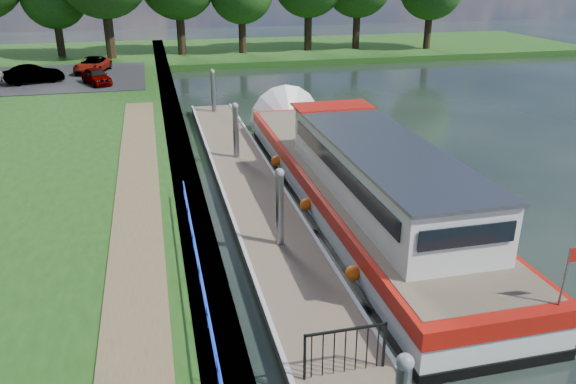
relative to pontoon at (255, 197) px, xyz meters
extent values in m
cube|color=#473D2D|center=(-2.55, 2.00, 0.20)|extent=(1.10, 90.00, 0.78)
cube|color=#194012|center=(12.00, 39.00, 0.12)|extent=(60.00, 18.00, 0.60)
cube|color=brown|center=(-4.40, -5.00, 0.62)|extent=(1.60, 40.00, 0.05)
cube|color=black|center=(-11.00, 25.00, 0.62)|extent=(14.00, 12.00, 0.06)
cube|color=#0C2DBF|center=(-2.75, -10.00, 1.29)|extent=(0.04, 18.00, 0.04)
cube|color=#0C2DBF|center=(-2.75, -10.00, 0.94)|extent=(0.03, 18.00, 0.03)
cylinder|color=#0C2DBF|center=(-2.75, -11.00, 0.95)|extent=(0.04, 0.04, 0.72)
cylinder|color=#0C2DBF|center=(-2.75, -9.00, 0.95)|extent=(0.04, 0.04, 0.72)
cylinder|color=#0C2DBF|center=(-2.75, -7.00, 0.95)|extent=(0.04, 0.04, 0.72)
cylinder|color=#0C2DBF|center=(-2.75, -5.00, 0.95)|extent=(0.04, 0.04, 0.72)
cylinder|color=#0C2DBF|center=(-2.75, -3.00, 0.95)|extent=(0.04, 0.04, 0.72)
cylinder|color=#0C2DBF|center=(-2.75, -1.00, 0.95)|extent=(0.04, 0.04, 0.72)
cube|color=brown|center=(0.00, 0.00, 0.10)|extent=(2.50, 30.00, 0.24)
cube|color=#9EA0A3|center=(0.00, -4.00, -0.13)|extent=(2.30, 5.00, 0.30)
cube|color=#9EA0A3|center=(0.00, 4.00, -0.13)|extent=(2.30, 5.00, 0.30)
cube|color=#9EA0A3|center=(0.00, 12.00, -0.13)|extent=(2.30, 5.00, 0.30)
cube|color=#9EA0A3|center=(1.19, 0.00, 0.25)|extent=(0.12, 30.00, 0.06)
cube|color=#9EA0A3|center=(-1.19, 0.00, 0.25)|extent=(0.12, 30.00, 0.06)
sphere|color=gray|center=(0.00, -13.50, 2.62)|extent=(0.30, 0.30, 0.30)
cylinder|color=gray|center=(0.00, -4.50, 0.92)|extent=(0.26, 0.26, 3.40)
sphere|color=gray|center=(0.00, -4.50, 2.62)|extent=(0.30, 0.30, 0.30)
cylinder|color=gray|center=(0.00, 4.50, 0.92)|extent=(0.26, 0.26, 3.40)
sphere|color=gray|center=(0.00, 4.50, 2.62)|extent=(0.30, 0.30, 0.30)
cylinder|color=gray|center=(0.00, 13.50, 0.92)|extent=(0.26, 0.26, 3.40)
sphere|color=gray|center=(0.00, 13.50, 2.62)|extent=(0.30, 0.30, 0.30)
cube|color=black|center=(-0.90, -10.80, 0.80)|extent=(0.05, 0.05, 1.15)
cube|color=black|center=(0.90, -10.80, 0.80)|extent=(0.05, 0.05, 1.15)
cube|color=black|center=(0.00, -10.80, 1.34)|extent=(1.85, 0.05, 0.05)
cube|color=black|center=(-0.75, -10.80, 0.80)|extent=(0.02, 0.02, 1.10)
cube|color=black|center=(-0.50, -10.80, 0.80)|extent=(0.02, 0.02, 1.10)
cube|color=black|center=(-0.25, -10.80, 0.80)|extent=(0.02, 0.02, 1.10)
cube|color=black|center=(0.00, -10.80, 0.80)|extent=(0.02, 0.02, 1.10)
cube|color=black|center=(0.25, -10.80, 0.80)|extent=(0.02, 0.02, 1.10)
cube|color=black|center=(0.50, -10.80, 0.80)|extent=(0.02, 0.02, 1.10)
cube|color=black|center=(0.75, -10.80, 0.80)|extent=(0.02, 0.02, 1.10)
cube|color=black|center=(3.60, -1.21, -0.16)|extent=(4.00, 20.00, 0.55)
cube|color=silver|center=(3.60, -1.21, 0.44)|extent=(3.96, 19.90, 0.65)
cube|color=#A9140B|center=(3.60, -1.21, 1.00)|extent=(4.04, 20.00, 0.48)
cube|color=brown|center=(3.60, -1.21, 1.24)|extent=(3.68, 19.20, 0.04)
cone|color=silver|center=(3.60, 9.19, 0.37)|extent=(4.00, 1.50, 4.00)
cube|color=silver|center=(3.60, -3.71, 2.12)|extent=(3.00, 11.00, 1.75)
cube|color=gray|center=(3.60, -3.71, 3.04)|extent=(3.10, 11.20, 0.10)
cube|color=black|center=(2.08, -3.71, 2.37)|extent=(0.04, 10.00, 0.55)
cube|color=black|center=(5.12, -3.71, 2.37)|extent=(0.04, 10.00, 0.55)
cube|color=black|center=(3.60, 1.84, 2.37)|extent=(2.60, 0.04, 0.55)
cube|color=black|center=(3.60, -9.26, 2.37)|extent=(2.60, 0.04, 0.55)
cube|color=#A9140B|center=(3.60, 1.49, 3.12)|extent=(3.20, 1.60, 0.06)
cylinder|color=gray|center=(5.10, -10.91, 1.97)|extent=(0.05, 0.05, 1.50)
sphere|color=orange|center=(1.48, -7.21, 0.47)|extent=(0.44, 0.44, 0.44)
sphere|color=orange|center=(1.48, -2.21, 0.47)|extent=(0.44, 0.44, 0.44)
sphere|color=orange|center=(1.48, 2.79, 0.47)|extent=(0.44, 0.44, 0.44)
imported|color=#594C47|center=(2.40, -7.21, 2.12)|extent=(0.46, 0.66, 1.72)
cylinder|color=#332316|center=(-11.50, 36.87, 1.97)|extent=(0.70, 0.70, 3.10)
cylinder|color=#332316|center=(-6.89, 34.36, 2.56)|extent=(0.84, 0.84, 4.29)
cylinder|color=#332316|center=(-0.41, 36.36, 2.33)|extent=(0.79, 0.79, 3.83)
cylinder|color=#332316|center=(5.49, 36.09, 2.05)|extent=(0.72, 0.72, 3.26)
cylinder|color=#332316|center=(12.25, 36.38, 2.30)|extent=(0.78, 0.78, 3.77)
cylinder|color=#332316|center=(17.42, 36.40, 2.24)|extent=(0.77, 0.77, 3.65)
cylinder|color=#332316|center=(24.52, 34.52, 2.12)|extent=(0.74, 0.74, 3.41)
imported|color=#999999|center=(-7.31, 21.63, 1.22)|extent=(2.56, 3.61, 1.14)
imported|color=#999999|center=(-11.64, 23.10, 1.29)|extent=(4.13, 2.54, 1.28)
imported|color=#999999|center=(-7.94, 26.66, 1.24)|extent=(2.96, 4.60, 1.18)
camera|label=1|loc=(-3.51, -20.09, 8.46)|focal=35.00mm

